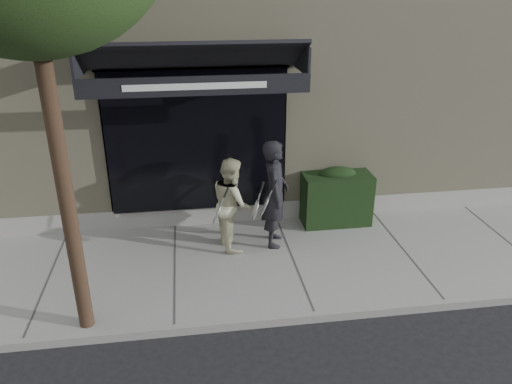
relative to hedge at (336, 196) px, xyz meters
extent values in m
plane|color=black|center=(-1.10, -1.25, -0.66)|extent=(80.00, 80.00, 0.00)
cube|color=gray|center=(-1.10, -1.25, -0.60)|extent=(20.00, 3.00, 0.12)
cube|color=gray|center=(-1.10, -2.80, -0.59)|extent=(20.00, 0.10, 0.14)
cube|color=tan|center=(-1.10, 3.75, 2.09)|extent=(14.00, 7.00, 5.50)
cube|color=gray|center=(-1.10, 0.45, -0.41)|extent=(14.02, 0.42, 0.50)
cube|color=black|center=(-2.60, 0.30, 1.14)|extent=(3.20, 0.30, 2.60)
cube|color=gray|center=(-4.20, 0.45, 1.14)|extent=(0.08, 0.40, 2.60)
cube|color=gray|center=(-1.00, 0.45, 1.14)|extent=(0.08, 0.40, 2.60)
cube|color=gray|center=(-2.60, 0.45, 2.48)|extent=(3.36, 0.40, 0.12)
cube|color=black|center=(-2.60, -0.25, 2.74)|extent=(3.60, 1.03, 0.55)
cube|color=black|center=(-2.60, -0.75, 2.35)|extent=(3.60, 0.05, 0.30)
cube|color=white|center=(-2.60, -0.78, 2.35)|extent=(2.20, 0.01, 0.10)
cube|color=black|center=(-4.38, -0.25, 2.66)|extent=(0.04, 1.00, 0.45)
cube|color=black|center=(-0.82, -0.25, 2.66)|extent=(0.04, 1.00, 0.45)
cube|color=black|center=(0.00, 0.00, -0.04)|extent=(1.30, 0.70, 1.00)
ellipsoid|color=black|center=(0.00, 0.00, 0.46)|extent=(0.71, 0.38, 0.27)
cylinder|color=black|center=(-4.30, -2.55, 1.74)|extent=(0.20, 0.20, 4.80)
imported|color=black|center=(-1.32, -0.67, 0.43)|extent=(0.59, 0.78, 1.93)
torus|color=silver|center=(-1.54, -0.96, 0.35)|extent=(0.20, 0.33, 0.29)
cylinder|color=silver|center=(-1.54, -0.96, 0.35)|extent=(0.16, 0.29, 0.25)
cylinder|color=silver|center=(-1.54, -0.96, 0.35)|extent=(0.17, 0.06, 0.09)
cylinder|color=black|center=(-1.54, -0.96, 0.35)|extent=(0.20, 0.07, 0.10)
torus|color=silver|center=(-1.70, -0.94, 0.28)|extent=(0.12, 0.31, 0.30)
cylinder|color=silver|center=(-1.70, -0.94, 0.28)|extent=(0.09, 0.27, 0.26)
cylinder|color=silver|center=(-1.70, -0.94, 0.28)|extent=(0.18, 0.03, 0.07)
cylinder|color=black|center=(-1.70, -0.94, 0.28)|extent=(0.20, 0.04, 0.08)
imported|color=beige|center=(-2.07, -0.65, 0.28)|extent=(0.74, 0.89, 1.65)
torus|color=silver|center=(-2.35, -0.97, 0.26)|extent=(0.18, 0.32, 0.29)
cylinder|color=silver|center=(-2.35, -0.97, 0.26)|extent=(0.14, 0.28, 0.25)
cylinder|color=silver|center=(-2.35, -0.97, 0.26)|extent=(0.17, 0.04, 0.09)
cylinder|color=black|center=(-2.35, -0.97, 0.26)|extent=(0.20, 0.06, 0.11)
camera|label=1|loc=(-2.78, -8.44, 3.94)|focal=35.00mm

